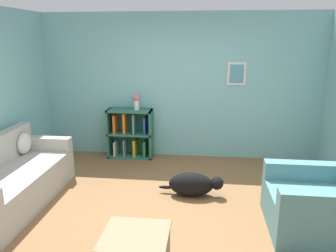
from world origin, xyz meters
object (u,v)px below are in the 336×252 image
object	(u,v)px
couch	(10,182)
recliner_chair	(322,203)
bookshelf	(131,134)
dog	(193,184)
vase	(137,101)

from	to	relation	value
couch	recliner_chair	xyz separation A→B (m)	(3.89, -0.15, 0.01)
bookshelf	dog	size ratio (longest dim) A/B	0.99
couch	recliner_chair	bearing A→B (deg)	-2.22
couch	recliner_chair	size ratio (longest dim) A/B	1.86
bookshelf	dog	world-z (taller)	bookshelf
couch	recliner_chair	world-z (taller)	recliner_chair
bookshelf	vase	bearing A→B (deg)	-9.31
recliner_chair	vase	bearing A→B (deg)	140.66
couch	bookshelf	size ratio (longest dim) A/B	2.20
bookshelf	dog	xyz separation A→B (m)	(1.22, -1.47, -0.27)
dog	vase	world-z (taller)	vase
dog	recliner_chair	bearing A→B (deg)	-24.15
recliner_chair	dog	world-z (taller)	recliner_chair
recliner_chair	dog	xyz separation A→B (m)	(-1.50, 0.67, -0.16)
vase	recliner_chair	bearing A→B (deg)	-39.34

